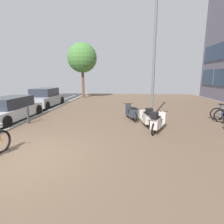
# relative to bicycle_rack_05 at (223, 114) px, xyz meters

# --- Properties ---
(ground) EXTENTS (21.00, 40.00, 0.13)m
(ground) POSITION_rel_bicycle_rack_05_xyz_m (-6.86, -5.20, -0.36)
(ground) COLOR #252527
(bicycle_rack_05) EXTENTS (1.31, 0.50, 0.97)m
(bicycle_rack_05) POSITION_rel_bicycle_rack_05_xyz_m (0.00, 0.00, 0.00)
(bicycle_rack_05) COLOR black
(bicycle_rack_05) RESTS_ON ground
(scooter_near) EXTENTS (1.00, 1.63, 1.00)m
(scooter_near) POSITION_rel_bicycle_rack_05_xyz_m (-4.06, -2.52, 0.11)
(scooter_near) COLOR black
(scooter_near) RESTS_ON ground
(scooter_mid) EXTENTS (0.58, 1.75, 0.98)m
(scooter_mid) POSITION_rel_bicycle_rack_05_xyz_m (-4.39, -1.56, 0.09)
(scooter_mid) COLOR black
(scooter_mid) RESTS_ON ground
(scooter_far) EXTENTS (0.76, 1.68, 0.87)m
(scooter_far) POSITION_rel_bicycle_rack_05_xyz_m (-5.03, -0.36, 0.06)
(scooter_far) COLOR black
(scooter_far) RESTS_ON ground
(parked_car_near) EXTENTS (1.77, 4.06, 1.28)m
(parked_car_near) POSITION_rel_bicycle_rack_05_xyz_m (-11.60, -0.94, 0.28)
(parked_car_near) COLOR silver
(parked_car_near) RESTS_ON ground
(parked_car_far) EXTENTS (1.90, 4.04, 1.46)m
(parked_car_far) POSITION_rel_bicycle_rack_05_xyz_m (-11.80, 3.65, 0.34)
(parked_car_far) COLOR #A1A6AC
(parked_car_far) RESTS_ON ground
(lamp_post) EXTENTS (0.20, 0.52, 6.69)m
(lamp_post) POSITION_rel_bicycle_rack_05_xyz_m (-3.87, 0.27, 3.33)
(lamp_post) COLOR slate
(lamp_post) RESTS_ON ground
(street_tree) EXTENTS (3.19, 3.19, 5.97)m
(street_tree) POSITION_rel_bicycle_rack_05_xyz_m (-10.11, 9.75, 4.01)
(street_tree) COLOR brown
(street_tree) RESTS_ON ground
(bollard_far) EXTENTS (0.12, 0.12, 0.88)m
(bollard_far) POSITION_rel_bicycle_rack_05_xyz_m (-10.33, -1.48, 0.10)
(bollard_far) COLOR #38383D
(bollard_far) RESTS_ON ground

